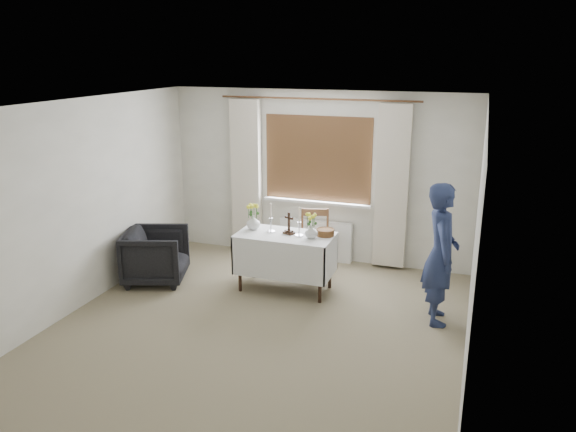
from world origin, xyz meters
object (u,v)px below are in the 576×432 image
object	(u,v)px
altar_table	(285,262)
armchair	(156,256)
flower_vase_left	(253,222)
flower_vase_right	(311,232)
wooden_chair	(314,243)
wooden_cross	(289,223)
person	(441,254)

from	to	relation	value
altar_table	armchair	size ratio (longest dim) A/B	1.54
altar_table	flower_vase_left	distance (m)	0.67
flower_vase_left	flower_vase_right	xyz separation A→B (m)	(0.83, -0.11, -0.01)
armchair	altar_table	bearing A→B (deg)	-98.74
wooden_chair	wooden_cross	distance (m)	0.79
wooden_chair	armchair	xyz separation A→B (m)	(-1.94, -0.97, -0.09)
armchair	flower_vase_left	size ratio (longest dim) A/B	4.24
wooden_chair	armchair	world-z (taller)	wooden_chair
flower_vase_left	flower_vase_right	size ratio (longest dim) A/B	1.11
armchair	wooden_cross	world-z (taller)	wooden_cross
armchair	person	world-z (taller)	person
armchair	wooden_cross	bearing A→B (deg)	-97.75
wooden_chair	flower_vase_right	bearing A→B (deg)	-92.26
flower_vase_left	person	bearing A→B (deg)	-7.74
wooden_chair	flower_vase_left	world-z (taller)	flower_vase_left
altar_table	person	world-z (taller)	person
armchair	flower_vase_left	bearing A→B (deg)	-92.15
person	armchair	bearing A→B (deg)	78.94
altar_table	armchair	world-z (taller)	altar_table
flower_vase_left	wooden_cross	bearing A→B (deg)	-3.91
flower_vase_left	altar_table	bearing A→B (deg)	-8.79
flower_vase_right	wooden_chair	bearing A→B (deg)	102.86
flower_vase_right	person	bearing A→B (deg)	-7.94
wooden_chair	person	world-z (taller)	person
flower_vase_right	flower_vase_left	bearing A→B (deg)	172.66
flower_vase_right	wooden_cross	bearing A→B (deg)	167.34
altar_table	flower_vase_right	size ratio (longest dim) A/B	7.24
person	wooden_cross	bearing A→B (deg)	69.45
wooden_cross	flower_vase_right	bearing A→B (deg)	9.36
altar_table	flower_vase_right	world-z (taller)	flower_vase_right
wooden_chair	wooden_cross	xyz separation A→B (m)	(-0.16, -0.63, 0.45)
person	wooden_cross	world-z (taller)	person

